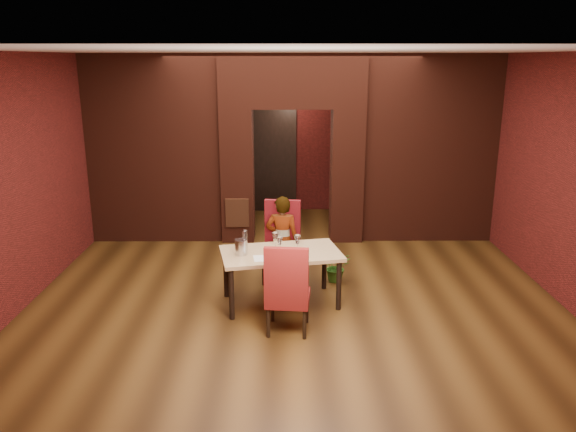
# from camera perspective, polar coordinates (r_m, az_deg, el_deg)

# --- Properties ---
(floor) EXTENTS (8.00, 8.00, 0.00)m
(floor) POSITION_cam_1_polar(r_m,az_deg,el_deg) (8.21, 0.60, -6.55)
(floor) COLOR #4C3013
(floor) RESTS_ON ground
(ceiling) EXTENTS (7.00, 8.00, 0.04)m
(ceiling) POSITION_cam_1_polar(r_m,az_deg,el_deg) (7.60, 0.67, 16.38)
(ceiling) COLOR silver
(ceiling) RESTS_ON ground
(wall_back) EXTENTS (7.00, 0.04, 3.20)m
(wall_back) POSITION_cam_1_polar(r_m,az_deg,el_deg) (11.70, 0.30, 8.29)
(wall_back) COLOR maroon
(wall_back) RESTS_ON ground
(wall_front) EXTENTS (7.00, 0.04, 3.20)m
(wall_front) POSITION_cam_1_polar(r_m,az_deg,el_deg) (3.91, 1.64, -7.08)
(wall_front) COLOR maroon
(wall_front) RESTS_ON ground
(wall_left) EXTENTS (0.04, 8.00, 3.20)m
(wall_left) POSITION_cam_1_polar(r_m,az_deg,el_deg) (8.45, -23.90, 4.05)
(wall_left) COLOR maroon
(wall_left) RESTS_ON ground
(wall_right) EXTENTS (0.04, 8.00, 3.20)m
(wall_right) POSITION_cam_1_polar(r_m,az_deg,el_deg) (8.56, 24.84, 4.08)
(wall_right) COLOR maroon
(wall_right) RESTS_ON ground
(pillar_left) EXTENTS (0.55, 0.55, 2.30)m
(pillar_left) POSITION_cam_1_polar(r_m,az_deg,el_deg) (9.83, -5.13, 4.14)
(pillar_left) COLOR maroon
(pillar_left) RESTS_ON ground
(pillar_right) EXTENTS (0.55, 0.55, 2.30)m
(pillar_right) POSITION_cam_1_polar(r_m,az_deg,el_deg) (9.86, 5.97, 4.15)
(pillar_right) COLOR maroon
(pillar_right) RESTS_ON ground
(lintel) EXTENTS (2.45, 0.55, 0.90)m
(lintel) POSITION_cam_1_polar(r_m,az_deg,el_deg) (9.61, 0.45, 13.56)
(lintel) COLOR maroon
(lintel) RESTS_ON ground
(wing_wall_left) EXTENTS (2.28, 0.35, 3.20)m
(wing_wall_left) POSITION_cam_1_polar(r_m,az_deg,el_deg) (9.97, -13.37, 6.57)
(wing_wall_left) COLOR maroon
(wing_wall_left) RESTS_ON ground
(wing_wall_right) EXTENTS (2.28, 0.35, 3.20)m
(wing_wall_right) POSITION_cam_1_polar(r_m,az_deg,el_deg) (10.03, 14.14, 6.58)
(wing_wall_right) COLOR maroon
(wing_wall_right) RESTS_ON ground
(vent_panel) EXTENTS (0.40, 0.03, 0.50)m
(vent_panel) POSITION_cam_1_polar(r_m,az_deg,el_deg) (9.68, -5.19, 0.31)
(vent_panel) COLOR #9D512D
(vent_panel) RESTS_ON ground
(rear_door) EXTENTS (0.90, 0.08, 2.10)m
(rear_door) POSITION_cam_1_polar(r_m,az_deg,el_deg) (11.72, -1.67, 5.58)
(rear_door) COLOR black
(rear_door) RESTS_ON ground
(rear_door_frame) EXTENTS (1.02, 0.04, 2.22)m
(rear_door_frame) POSITION_cam_1_polar(r_m,az_deg,el_deg) (11.69, -1.67, 5.55)
(rear_door_frame) COLOR black
(rear_door_frame) RESTS_ON ground
(dining_table) EXTENTS (1.66, 1.13, 0.71)m
(dining_table) POSITION_cam_1_polar(r_m,az_deg,el_deg) (7.36, -0.73, -6.27)
(dining_table) COLOR tan
(dining_table) RESTS_ON ground
(chair_far) EXTENTS (0.58, 0.58, 1.15)m
(chair_far) POSITION_cam_1_polar(r_m,az_deg,el_deg) (8.04, -0.74, -2.71)
(chair_far) COLOR maroon
(chair_far) RESTS_ON ground
(chair_near) EXTENTS (0.55, 0.55, 1.10)m
(chair_near) POSITION_cam_1_polar(r_m,az_deg,el_deg) (6.58, 0.00, -7.20)
(chair_near) COLOR maroon
(chair_near) RESTS_ON ground
(person_seated) EXTENTS (0.50, 0.36, 1.28)m
(person_seated) POSITION_cam_1_polar(r_m,az_deg,el_deg) (7.92, -0.59, -2.47)
(person_seated) COLOR white
(person_seated) RESTS_ON ground
(wine_glass_a) EXTENTS (0.09, 0.09, 0.23)m
(wine_glass_a) POSITION_cam_1_polar(r_m,az_deg,el_deg) (7.30, -1.29, -2.55)
(wine_glass_a) COLOR silver
(wine_glass_a) RESTS_ON dining_table
(wine_glass_b) EXTENTS (0.08, 0.08, 0.19)m
(wine_glass_b) POSITION_cam_1_polar(r_m,az_deg,el_deg) (7.24, -0.83, -2.87)
(wine_glass_b) COLOR white
(wine_glass_b) RESTS_ON dining_table
(wine_glass_c) EXTENTS (0.09, 0.09, 0.22)m
(wine_glass_c) POSITION_cam_1_polar(r_m,az_deg,el_deg) (7.23, 0.96, -2.79)
(wine_glass_c) COLOR white
(wine_glass_c) RESTS_ON dining_table
(tasting_sheet) EXTENTS (0.35, 0.28, 0.00)m
(tasting_sheet) POSITION_cam_1_polar(r_m,az_deg,el_deg) (7.01, -2.17, -4.31)
(tasting_sheet) COLOR white
(tasting_sheet) RESTS_ON dining_table
(wine_bucket) EXTENTS (0.16, 0.16, 0.20)m
(wine_bucket) POSITION_cam_1_polar(r_m,az_deg,el_deg) (7.13, -4.79, -3.17)
(wine_bucket) COLOR #B3B3BA
(wine_bucket) RESTS_ON dining_table
(water_bottle) EXTENTS (0.07, 0.07, 0.28)m
(water_bottle) POSITION_cam_1_polar(r_m,az_deg,el_deg) (7.27, -4.39, -2.44)
(water_bottle) COLOR silver
(water_bottle) RESTS_ON dining_table
(potted_plant) EXTENTS (0.43, 0.39, 0.44)m
(potted_plant) POSITION_cam_1_polar(r_m,az_deg,el_deg) (8.14, 4.93, -5.14)
(potted_plant) COLOR #306C1E
(potted_plant) RESTS_ON ground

